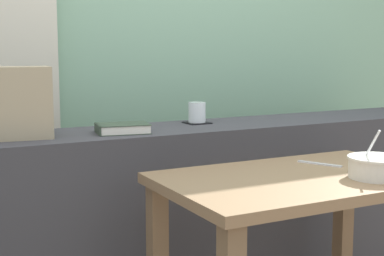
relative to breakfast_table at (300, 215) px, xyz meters
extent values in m
cube|color=#84B293|center=(-0.04, 1.29, 0.81)|extent=(4.80, 0.08, 2.80)
cube|color=#38383D|center=(-0.04, 0.61, -0.17)|extent=(2.80, 0.38, 0.83)
cube|color=brown|center=(0.42, 0.24, -0.24)|extent=(0.06, 0.06, 0.69)
cube|color=#846647|center=(0.00, 0.00, 0.12)|extent=(0.95, 0.59, 0.03)
cube|color=black|center=(-0.03, 0.68, 0.24)|extent=(0.10, 0.10, 0.00)
cylinder|color=white|center=(-0.03, 0.68, 0.29)|extent=(0.08, 0.08, 0.09)
cylinder|color=#BC3D51|center=(-0.03, 0.68, 0.28)|extent=(0.07, 0.07, 0.06)
cube|color=#334233|center=(-0.42, 0.56, 0.24)|extent=(0.22, 0.17, 0.00)
cube|color=silver|center=(-0.42, 0.56, 0.26)|extent=(0.21, 0.17, 0.03)
cube|color=#334233|center=(-0.42, 0.56, 0.27)|extent=(0.22, 0.17, 0.00)
cube|color=#334233|center=(-0.52, 0.58, 0.26)|extent=(0.03, 0.14, 0.04)
cube|color=tan|center=(-0.85, 0.61, 0.37)|extent=(0.33, 0.18, 0.26)
cylinder|color=silver|center=(0.20, -0.15, 0.18)|extent=(0.18, 0.18, 0.07)
cylinder|color=silver|center=(0.20, -0.15, 0.21)|extent=(0.19, 0.19, 0.01)
cylinder|color=#B27038|center=(0.20, -0.15, 0.17)|extent=(0.16, 0.16, 0.05)
cylinder|color=silver|center=(0.18, -0.12, 0.23)|extent=(0.02, 0.10, 0.15)
ellipsoid|color=silver|center=(0.18, -0.10, 0.18)|extent=(0.03, 0.05, 0.01)
cube|color=silver|center=(0.17, 0.11, 0.14)|extent=(0.09, 0.16, 0.01)
camera|label=1|loc=(-1.19, -1.49, 0.56)|focal=53.27mm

